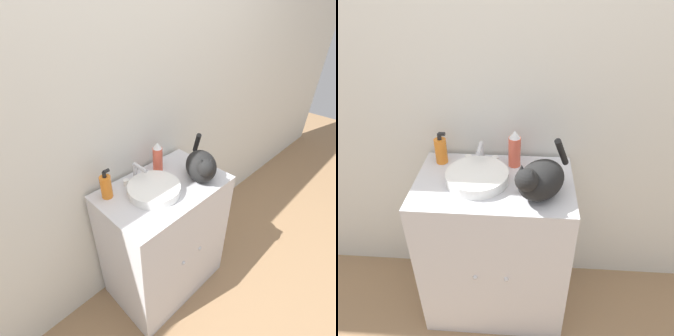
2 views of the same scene
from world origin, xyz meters
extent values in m
plane|color=#997551|center=(0.00, 0.00, 0.00)|extent=(8.00, 8.00, 0.00)
cube|color=silver|center=(0.00, 0.50, 1.25)|extent=(6.00, 0.05, 2.50)
cube|color=silver|center=(0.00, 0.23, 0.43)|extent=(0.72, 0.46, 0.85)
sphere|color=silver|center=(-0.07, 0.00, 0.47)|extent=(0.02, 0.02, 0.02)
sphere|color=silver|center=(0.07, 0.00, 0.47)|extent=(0.02, 0.02, 0.02)
cylinder|color=white|center=(-0.07, 0.23, 0.88)|extent=(0.28, 0.28, 0.05)
cylinder|color=silver|center=(-0.07, 0.38, 0.91)|extent=(0.02, 0.02, 0.11)
cylinder|color=silver|center=(-0.07, 0.33, 0.96)|extent=(0.02, 0.10, 0.02)
cylinder|color=white|center=(-0.14, 0.38, 0.87)|extent=(0.03, 0.03, 0.03)
cylinder|color=white|center=(-0.01, 0.38, 0.87)|extent=(0.03, 0.03, 0.03)
ellipsoid|color=black|center=(0.21, 0.14, 0.93)|extent=(0.27, 0.28, 0.16)
sphere|color=black|center=(0.15, 0.06, 0.99)|extent=(0.13, 0.13, 0.09)
cone|color=black|center=(0.12, 0.08, 1.02)|extent=(0.05, 0.05, 0.04)
cone|color=black|center=(0.17, 0.05, 1.02)|extent=(0.05, 0.05, 0.04)
cylinder|color=black|center=(0.29, 0.25, 1.00)|extent=(0.09, 0.10, 0.16)
cylinder|color=orange|center=(-0.27, 0.37, 0.91)|extent=(0.06, 0.06, 0.12)
cylinder|color=black|center=(-0.27, 0.37, 0.99)|extent=(0.02, 0.02, 0.03)
cylinder|color=black|center=(-0.26, 0.37, 1.01)|extent=(0.03, 0.02, 0.02)
cylinder|color=#EF6047|center=(0.08, 0.37, 0.93)|extent=(0.06, 0.06, 0.15)
cone|color=white|center=(0.08, 0.37, 1.02)|extent=(0.05, 0.05, 0.04)
camera|label=1|loc=(-0.78, -0.60, 1.74)|focal=28.00mm
camera|label=2|loc=(0.14, -0.96, 1.72)|focal=35.00mm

